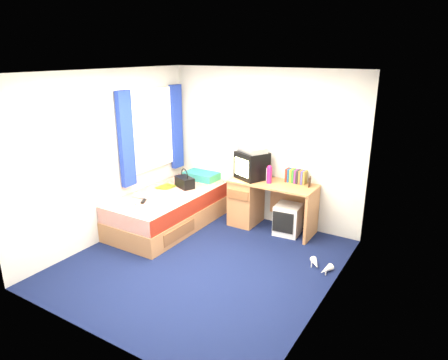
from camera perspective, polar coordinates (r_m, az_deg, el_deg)
The scene contains 20 objects.
ground at distance 5.31m, azimuth -3.11°, elevation -11.66°, with size 3.40×3.40×0.00m, color #0C1438.
room_shell at distance 4.77m, azimuth -3.40°, elevation 3.70°, with size 3.40×3.40×3.40m.
bed at distance 6.30m, azimuth -7.79°, elevation -4.18°, with size 1.01×2.00×0.54m.
pillow at distance 6.80m, azimuth -3.17°, elevation 0.63°, with size 0.56×0.36×0.12m, color #1B5EB0.
desk at distance 6.24m, azimuth 4.66°, elevation -2.92°, with size 1.30×0.55×0.75m.
storage_cube at distance 6.06m, azimuth 9.11°, elevation -5.57°, with size 0.36×0.36×0.46m, color white.
crt_tv at distance 6.11m, azimuth 3.99°, elevation 2.10°, with size 0.54×0.53×0.42m.
vcr at distance 6.05m, azimuth 4.08°, elevation 4.36°, with size 0.41×0.29×0.08m, color #BCBCBE.
book_row at distance 6.02m, azimuth 10.26°, elevation 0.54°, with size 0.31×0.13×0.20m.
picture_frame at distance 5.90m, azimuth 12.13°, elevation -0.25°, with size 0.02×0.12×0.14m, color black.
pink_water_bottle at distance 5.94m, azimuth 6.49°, elevation 0.68°, with size 0.08×0.08×0.24m, color #CF1D69.
aerosol_can at distance 6.07m, azimuth 6.22°, elevation 0.86°, with size 0.06×0.06×0.20m, color white.
handbag at distance 6.40m, azimuth -5.64°, elevation -0.25°, with size 0.39×0.31×0.31m.
towel at distance 5.93m, azimuth -8.53°, elevation -2.33°, with size 0.28×0.23×0.09m, color silver.
magazine at distance 6.46m, azimuth -8.31°, elevation -0.97°, with size 0.21×0.28×0.01m, color #C1DA18.
water_bottle at distance 6.04m, azimuth -11.76°, elevation -2.27°, with size 0.07×0.07×0.20m, color white.
colour_swatch_fan at distance 5.78m, azimuth -11.94°, elevation -3.51°, with size 0.22×0.06×0.01m, color gold.
remote_control at distance 5.90m, azimuth -11.43°, elevation -2.98°, with size 0.05×0.16×0.02m, color black.
window_assembly at distance 6.40m, azimuth -10.21°, elevation 6.82°, with size 0.11×1.42×1.40m.
white_heels at distance 5.27m, azimuth 13.63°, elevation -11.92°, with size 0.34×0.32×0.09m.
Camera 1 is at (2.66, -3.78, 2.62)m, focal length 32.00 mm.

